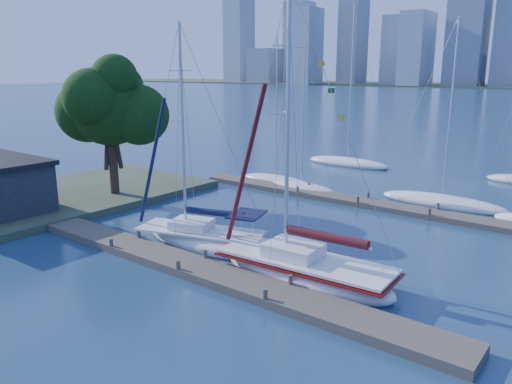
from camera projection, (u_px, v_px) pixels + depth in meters
The scene contains 11 objects.
ground at pixel (192, 271), 23.73m from camera, with size 700.00×700.00×0.00m, color #162948.
near_dock at pixel (192, 267), 23.68m from camera, with size 26.00×2.00×0.40m, color #4B4237.
far_dock at pixel (376, 205), 34.76m from camera, with size 30.00×1.80×0.36m, color #4B4237.
shore at pixel (55, 199), 36.11m from camera, with size 12.00×22.00×0.50m, color #38472D.
tree at pixel (109, 104), 35.14m from camera, with size 7.82×7.14×10.39m.
sailboat_navy at pixel (200, 228), 26.99m from camera, with size 7.94×4.59×12.18m.
sailboat_maroon at pixel (305, 259), 22.49m from camera, with size 8.90×3.35×13.49m.
bg_boat_0 at pixel (276, 180), 42.40m from camera, with size 6.85×2.80×12.29m.
bg_boat_1 at pixel (302, 188), 39.56m from camera, with size 6.22×3.10×11.73m.
bg_boat_3 at pixel (442, 202), 35.18m from camera, with size 9.13×4.31×13.06m.
bg_boat_6 at pixel (348, 162), 50.15m from camera, with size 8.89×2.74×15.82m.
Camera 1 is at (16.00, -15.63, 9.28)m, focal length 35.00 mm.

